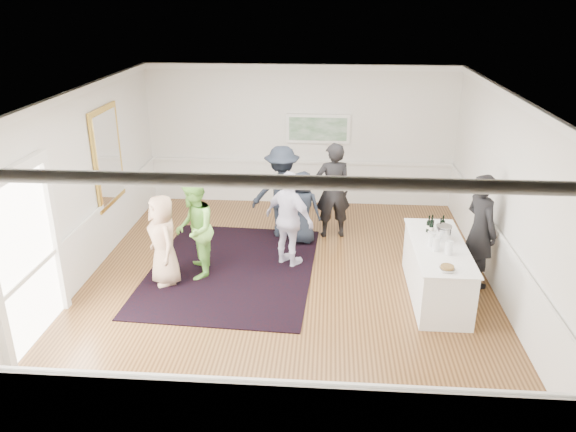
# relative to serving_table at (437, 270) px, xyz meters

# --- Properties ---
(floor) EXTENTS (8.00, 8.00, 0.00)m
(floor) POSITION_rel_serving_table_xyz_m (-2.45, 0.27, -0.46)
(floor) COLOR brown
(floor) RESTS_ON ground
(ceiling) EXTENTS (7.00, 8.00, 0.02)m
(ceiling) POSITION_rel_serving_table_xyz_m (-2.45, 0.27, 2.74)
(ceiling) COLOR white
(ceiling) RESTS_ON wall_back
(wall_left) EXTENTS (0.02, 8.00, 3.20)m
(wall_left) POSITION_rel_serving_table_xyz_m (-5.95, 0.27, 1.14)
(wall_left) COLOR white
(wall_left) RESTS_ON floor
(wall_right) EXTENTS (0.02, 8.00, 3.20)m
(wall_right) POSITION_rel_serving_table_xyz_m (1.05, 0.27, 1.14)
(wall_right) COLOR white
(wall_right) RESTS_ON floor
(wall_back) EXTENTS (7.00, 0.02, 3.20)m
(wall_back) POSITION_rel_serving_table_xyz_m (-2.45, 4.27, 1.14)
(wall_back) COLOR white
(wall_back) RESTS_ON floor
(wall_front) EXTENTS (7.00, 0.02, 3.20)m
(wall_front) POSITION_rel_serving_table_xyz_m (-2.45, -3.73, 1.14)
(wall_front) COLOR white
(wall_front) RESTS_ON floor
(wainscoting) EXTENTS (7.00, 8.00, 1.00)m
(wainscoting) POSITION_rel_serving_table_xyz_m (-2.45, 0.27, 0.04)
(wainscoting) COLOR white
(wainscoting) RESTS_ON floor
(mirror) EXTENTS (0.05, 1.25, 1.85)m
(mirror) POSITION_rel_serving_table_xyz_m (-5.91, 1.57, 1.34)
(mirror) COLOR gold
(mirror) RESTS_ON wall_left
(doorway) EXTENTS (0.10, 1.78, 2.56)m
(doorway) POSITION_rel_serving_table_xyz_m (-5.90, -1.63, 0.96)
(doorway) COLOR white
(doorway) RESTS_ON wall_left
(landscape_painting) EXTENTS (1.44, 0.06, 0.66)m
(landscape_painting) POSITION_rel_serving_table_xyz_m (-2.05, 4.22, 1.32)
(landscape_painting) COLOR white
(landscape_painting) RESTS_ON wall_back
(area_rug) EXTENTS (3.06, 3.91, 0.02)m
(area_rug) POSITION_rel_serving_table_xyz_m (-3.49, 0.65, -0.45)
(area_rug) COLOR black
(area_rug) RESTS_ON floor
(serving_table) EXTENTS (0.85, 2.24, 0.91)m
(serving_table) POSITION_rel_serving_table_xyz_m (0.00, 0.00, 0.00)
(serving_table) COLOR white
(serving_table) RESTS_ON floor
(bartender) EXTENTS (0.70, 0.83, 1.95)m
(bartender) POSITION_rel_serving_table_xyz_m (0.75, 0.48, 0.52)
(bartender) COLOR black
(bartender) RESTS_ON floor
(guest_tan) EXTENTS (0.85, 0.92, 1.58)m
(guest_tan) POSITION_rel_serving_table_xyz_m (-4.52, 0.12, 0.33)
(guest_tan) COLOR tan
(guest_tan) RESTS_ON floor
(guest_green) EXTENTS (0.81, 0.96, 1.74)m
(guest_green) POSITION_rel_serving_table_xyz_m (-4.06, 0.42, 0.42)
(guest_green) COLOR #82D254
(guest_green) RESTS_ON floor
(guest_lilac) EXTENTS (1.09, 0.95, 1.76)m
(guest_lilac) POSITION_rel_serving_table_xyz_m (-2.46, 0.96, 0.43)
(guest_lilac) COLOR silver
(guest_lilac) RESTS_ON floor
(guest_dark_a) EXTENTS (1.30, 0.86, 1.87)m
(guest_dark_a) POSITION_rel_serving_table_xyz_m (-2.71, 2.29, 0.48)
(guest_dark_a) COLOR #1C222F
(guest_dark_a) RESTS_ON floor
(guest_dark_b) EXTENTS (0.79, 0.59, 1.95)m
(guest_dark_b) POSITION_rel_serving_table_xyz_m (-1.69, 2.32, 0.52)
(guest_dark_b) COLOR black
(guest_dark_b) RESTS_ON floor
(guest_navy) EXTENTS (0.80, 0.63, 1.45)m
(guest_navy) POSITION_rel_serving_table_xyz_m (-2.29, 1.97, 0.27)
(guest_navy) COLOR #1C222F
(guest_navy) RESTS_ON floor
(wine_bottles) EXTENTS (0.31, 0.22, 0.31)m
(wine_bottles) POSITION_rel_serving_table_xyz_m (0.00, 0.50, 0.60)
(wine_bottles) COLOR black
(wine_bottles) RESTS_ON serving_table
(juice_pitchers) EXTENTS (0.33, 0.42, 0.24)m
(juice_pitchers) POSITION_rel_serving_table_xyz_m (-0.05, -0.19, 0.57)
(juice_pitchers) COLOR #89BD43
(juice_pitchers) RESTS_ON serving_table
(ice_bucket) EXTENTS (0.26, 0.26, 0.25)m
(ice_bucket) POSITION_rel_serving_table_xyz_m (0.09, 0.22, 0.56)
(ice_bucket) COLOR silver
(ice_bucket) RESTS_ON serving_table
(nut_bowl) EXTENTS (0.23, 0.23, 0.08)m
(nut_bowl) POSITION_rel_serving_table_xyz_m (-0.04, -0.89, 0.49)
(nut_bowl) COLOR white
(nut_bowl) RESTS_ON serving_table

